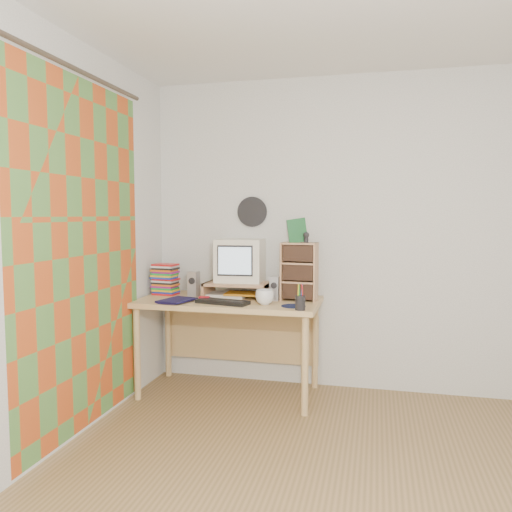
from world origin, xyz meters
The scene contains 21 objects.
floor centered at (0.00, 0.00, 0.00)m, with size 3.50×3.50×0.00m, color #987447.
back_wall centered at (0.00, 1.75, 1.25)m, with size 3.50×3.50×0.00m, color white.
left_wall centered at (-1.75, 0.00, 1.25)m, with size 3.50×3.50×0.00m, color white.
curtain centered at (-1.71, 0.48, 1.15)m, with size 2.20×2.20×0.00m, color #C14C1B.
wall_disc centered at (-0.93, 1.73, 1.43)m, with size 0.25×0.25×0.02m, color black.
desk centered at (-1.03, 1.44, 0.62)m, with size 1.40×0.70×0.75m.
monitor_riser centered at (-0.98, 1.48, 0.84)m, with size 0.52×0.30×0.12m.
crt_monitor centered at (-0.98, 1.53, 1.04)m, with size 0.36×0.36×0.34m, color white.
speaker_left centered at (-1.34, 1.43, 0.85)m, with size 0.08×0.08×0.21m, color #ABAAAF.
speaker_right centered at (-0.67, 1.41, 0.84)m, with size 0.07×0.07×0.19m, color #ABAAAF.
keyboard centered at (-1.02, 1.18, 0.76)m, with size 0.40×0.13×0.03m, color black.
dvd_stack centered at (-1.61, 1.48, 0.88)m, with size 0.19×0.13×0.27m, color brown, non-canonical shape.
cd_rack centered at (-0.49, 1.46, 0.97)m, with size 0.27×0.14×0.45m, color tan.
mug centered at (-0.71, 1.23, 0.80)m, with size 0.14×0.14×0.11m, color white.
diary centered at (-1.47, 1.20, 0.77)m, with size 0.24×0.18×0.05m, color #120F39.
mousepad centered at (-0.49, 1.20, 0.75)m, with size 0.18×0.18×0.00m, color #101C36.
pen_cup centered at (-0.42, 1.07, 0.82)m, with size 0.07×0.07×0.14m, color black, non-canonical shape.
papers centered at (-1.02, 1.49, 0.77)m, with size 0.30×0.22×0.04m, color silver, non-canonical shape.
red_box centered at (-1.18, 1.25, 0.77)m, with size 0.08×0.05×0.04m, color red.
game_box centered at (-0.51, 1.46, 1.29)m, with size 0.14×0.03×0.18m, color #19592A.
webcam centered at (-0.44, 1.46, 1.24)m, with size 0.05×0.05×0.08m, color black, non-canonical shape.
Camera 1 is at (0.08, -2.30, 1.41)m, focal length 35.00 mm.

